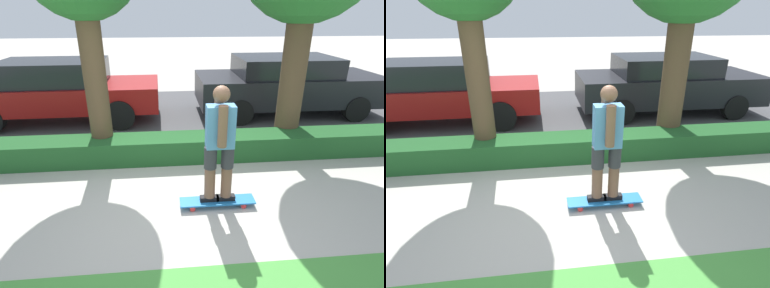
% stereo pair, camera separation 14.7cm
% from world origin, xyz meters
% --- Properties ---
extents(ground_plane, '(60.00, 60.00, 0.00)m').
position_xyz_m(ground_plane, '(0.00, 0.00, 0.00)').
color(ground_plane, '#ADA89E').
extents(street_asphalt, '(13.08, 5.00, 0.01)m').
position_xyz_m(street_asphalt, '(0.00, 4.20, 0.00)').
color(street_asphalt, '#474749').
rests_on(street_asphalt, ground_plane).
extents(hedge_row, '(13.08, 0.60, 0.44)m').
position_xyz_m(hedge_row, '(0.00, 1.60, 0.22)').
color(hedge_row, '#1E5123').
rests_on(hedge_row, ground_plane).
extents(skateboard, '(1.04, 0.24, 0.09)m').
position_xyz_m(skateboard, '(0.51, 0.08, 0.08)').
color(skateboard, '#1E6BAD').
rests_on(skateboard, ground_plane).
extents(skater_person, '(0.49, 0.41, 1.61)m').
position_xyz_m(skater_person, '(0.51, 0.08, 0.95)').
color(skater_person, black).
rests_on(skater_person, skateboard).
extents(parked_car_front, '(4.59, 1.77, 1.46)m').
position_xyz_m(parked_car_front, '(-2.65, 4.00, 0.78)').
color(parked_car_front, maroon).
rests_on(parked_car_front, ground_plane).
extents(parked_car_middle, '(4.68, 1.94, 1.46)m').
position_xyz_m(parked_car_middle, '(3.01, 4.12, 0.77)').
color(parked_car_middle, black).
rests_on(parked_car_middle, ground_plane).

